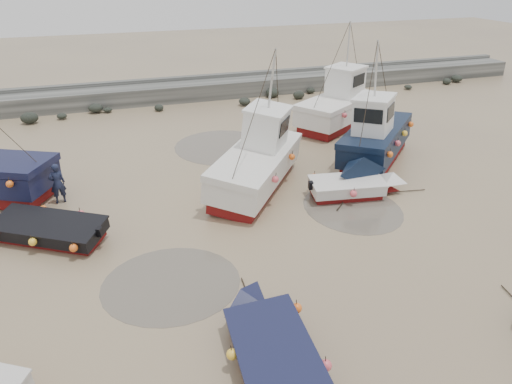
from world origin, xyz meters
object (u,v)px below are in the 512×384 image
(dinghy_1, at_px, (276,352))
(person, at_px, (61,202))
(cabin_boat_1, at_px, (258,157))
(dinghy_5, at_px, (354,185))
(dinghy_4, at_px, (41,226))
(cabin_boat_3, at_px, (342,104))
(cabin_boat_2, at_px, (374,140))

(dinghy_1, height_order, person, dinghy_1)
(cabin_boat_1, xyz_separation_m, person, (-8.76, 0.91, -1.34))
(dinghy_1, bearing_deg, dinghy_5, 55.41)
(dinghy_4, distance_m, dinghy_5, 12.97)
(dinghy_4, relative_size, cabin_boat_3, 0.71)
(dinghy_1, relative_size, cabin_boat_1, 0.77)
(dinghy_4, bearing_deg, cabin_boat_1, -43.99)
(dinghy_1, xyz_separation_m, person, (-5.42, 12.05, -0.54))
(cabin_boat_2, bearing_deg, cabin_boat_1, 47.56)
(cabin_boat_3, bearing_deg, dinghy_5, -57.89)
(dinghy_4, height_order, cabin_boat_3, cabin_boat_3)
(dinghy_1, bearing_deg, cabin_boat_2, 54.65)
(dinghy_4, distance_m, person, 3.15)
(cabin_boat_2, height_order, cabin_boat_3, same)
(cabin_boat_1, bearing_deg, person, -148.57)
(dinghy_4, relative_size, person, 3.27)
(dinghy_1, bearing_deg, cabin_boat_3, 62.76)
(dinghy_4, xyz_separation_m, dinghy_5, (12.96, -0.50, 0.02))
(dinghy_1, relative_size, cabin_boat_3, 0.80)
(dinghy_5, bearing_deg, person, -96.92)
(dinghy_5, relative_size, cabin_boat_1, 0.63)
(person, bearing_deg, dinghy_5, 150.66)
(cabin_boat_3, distance_m, person, 17.74)
(cabin_boat_3, bearing_deg, dinghy_1, -65.64)
(dinghy_4, relative_size, cabin_boat_1, 0.68)
(person, bearing_deg, dinghy_4, 65.91)
(cabin_boat_3, xyz_separation_m, person, (-16.65, -5.95, -1.37))
(dinghy_1, relative_size, cabin_boat_2, 0.89)
(cabin_boat_1, xyz_separation_m, cabin_boat_2, (6.27, 0.27, 0.02))
(dinghy_5, relative_size, cabin_boat_3, 0.65)
(dinghy_4, distance_m, cabin_boat_1, 9.61)
(dinghy_1, height_order, cabin_boat_1, cabin_boat_1)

